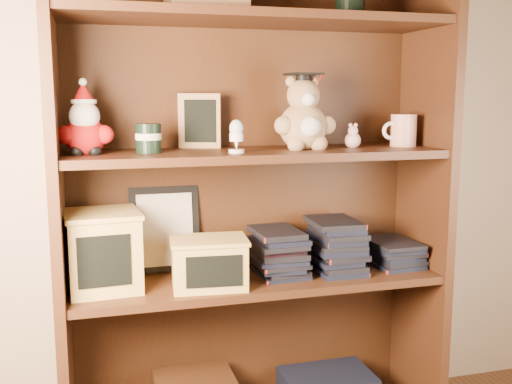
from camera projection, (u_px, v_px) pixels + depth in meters
bookcase at (251, 202)px, 1.90m from camera, size 1.20×0.35×1.60m
shelf_lower at (256, 280)px, 1.89m from camera, size 1.14×0.33×0.02m
shelf_upper at (256, 154)px, 1.83m from camera, size 1.14×0.33×0.02m
santa_plush at (85, 126)px, 1.68m from camera, size 0.16×0.11×0.22m
teachers_tin at (149, 138)px, 1.73m from camera, size 0.08×0.08×0.08m
chalkboard_plaque at (200, 122)px, 1.88m from camera, size 0.13×0.10×0.17m
egg_cup at (236, 135)px, 1.73m from camera, size 0.05×0.05×0.10m
grad_teddy_bear at (304, 120)px, 1.85m from camera, size 0.20×0.17×0.24m
pink_figurine at (353, 138)px, 1.91m from camera, size 0.05×0.05×0.08m
teacher_mug at (403, 130)px, 1.95m from camera, size 0.12×0.08×0.10m
certificate_frame at (165, 229)px, 1.93m from camera, size 0.22×0.06×0.28m
treats_box at (103, 250)px, 1.75m from camera, size 0.23×0.23×0.23m
pencils_box at (209, 262)px, 1.77m from camera, size 0.24×0.18×0.15m
book_stack_left at (278, 250)px, 1.90m from camera, size 0.14×0.20×0.16m
book_stack_mid at (336, 246)px, 1.95m from camera, size 0.14×0.20×0.16m
book_stack_right at (393, 251)px, 2.01m from camera, size 0.14×0.20×0.10m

